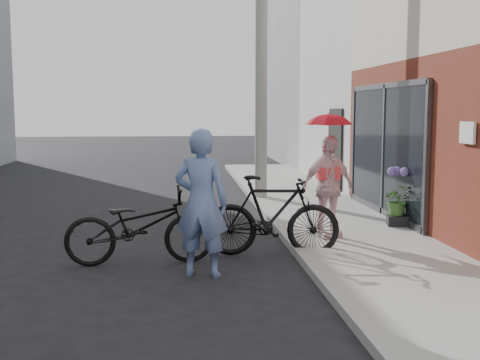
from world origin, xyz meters
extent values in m
plane|color=black|center=(0.00, 0.00, 0.00)|extent=(80.00, 80.00, 0.00)
cube|color=#989993|center=(2.10, 2.00, 0.06)|extent=(2.20, 24.00, 0.12)
cube|color=#9E9E99|center=(0.94, 2.00, 0.06)|extent=(0.12, 24.00, 0.12)
cube|color=black|center=(3.16, 3.50, 1.36)|extent=(0.06, 3.80, 2.40)
cube|color=white|center=(3.16, 0.20, 1.82)|extent=(0.04, 0.40, 0.30)
cube|color=silver|center=(7.20, 9.00, 3.50)|extent=(8.00, 6.00, 7.00)
cube|color=gray|center=(7.20, 16.00, 3.50)|extent=(8.00, 8.00, 7.00)
cylinder|color=#9E9E99|center=(1.10, 6.00, 3.50)|extent=(0.28, 0.28, 7.00)
imported|color=#6881B9|center=(-0.50, -0.10, 0.96)|extent=(0.80, 0.65, 1.91)
imported|color=black|center=(-1.32, 0.58, 0.54)|extent=(2.09, 0.84, 1.08)
imported|color=black|center=(0.57, 0.88, 0.59)|extent=(2.03, 0.78, 1.19)
imported|color=silver|center=(1.55, 1.50, 0.93)|extent=(1.03, 0.72, 1.62)
imported|color=red|center=(1.55, 1.50, 2.04)|extent=(0.70, 0.70, 0.61)
cube|color=black|center=(3.00, 2.31, 0.21)|extent=(0.40, 0.40, 0.18)
imported|color=#3B6C2B|center=(3.00, 2.31, 0.57)|extent=(0.49, 0.43, 0.55)
camera|label=1|loc=(-0.77, -7.68, 2.15)|focal=45.00mm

